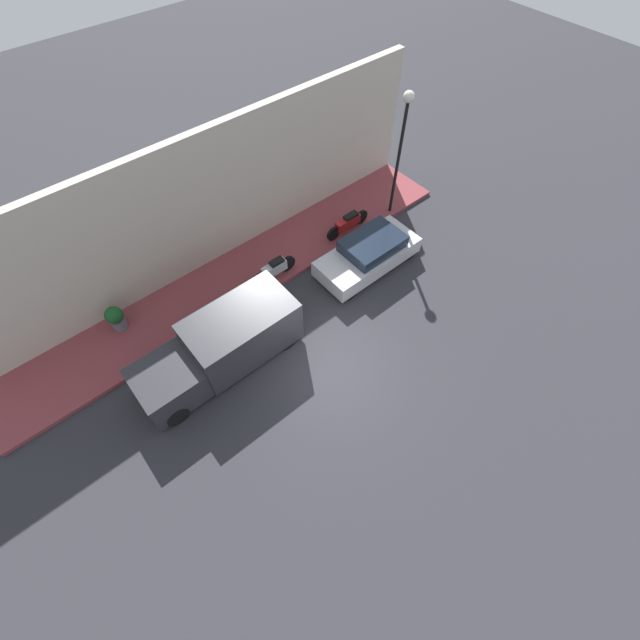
# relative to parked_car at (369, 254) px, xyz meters

# --- Properties ---
(ground_plane) EXTENTS (60.00, 60.00, 0.00)m
(ground_plane) POSITION_rel_parked_car_xyz_m (-2.44, 3.99, -0.62)
(ground_plane) COLOR #2D2D33
(sidewalk) EXTENTS (2.58, 17.84, 0.15)m
(sidewalk) POSITION_rel_parked_car_xyz_m (2.56, 3.99, -0.54)
(sidewalk) COLOR brown
(sidewalk) RESTS_ON ground_plane
(building_facade) EXTENTS (0.30, 17.84, 5.06)m
(building_facade) POSITION_rel_parked_car_xyz_m (4.00, 3.99, 1.91)
(building_facade) COLOR beige
(building_facade) RESTS_ON ground_plane
(parked_car) EXTENTS (1.72, 3.97, 1.27)m
(parked_car) POSITION_rel_parked_car_xyz_m (0.00, 0.00, 0.00)
(parked_car) COLOR silver
(parked_car) RESTS_ON ground_plane
(delivery_van) EXTENTS (1.85, 5.21, 1.88)m
(delivery_van) POSITION_rel_parked_car_xyz_m (-0.15, 6.41, 0.34)
(delivery_van) COLOR #2D2D33
(delivery_van) RESTS_ON ground_plane
(motorcycle_red) EXTENTS (0.30, 2.08, 0.76)m
(motorcycle_red) POSITION_rel_parked_car_xyz_m (1.77, -0.57, -0.04)
(motorcycle_red) COLOR #B21E1E
(motorcycle_red) RESTS_ON sidewalk
(scooter_silver) EXTENTS (0.30, 1.81, 0.81)m
(scooter_silver) POSITION_rel_parked_car_xyz_m (1.63, 3.10, -0.02)
(scooter_silver) COLOR #B7B7BF
(scooter_silver) RESTS_ON sidewalk
(streetlamp) EXTENTS (0.39, 0.39, 4.92)m
(streetlamp) POSITION_rel_parked_car_xyz_m (1.54, -2.74, 2.98)
(streetlamp) COLOR black
(streetlamp) RESTS_ON sidewalk
(potted_plant) EXTENTS (0.58, 0.58, 0.95)m
(potted_plant) POSITION_rel_parked_car_xyz_m (3.20, 8.41, 0.05)
(potted_plant) COLOR slate
(potted_plant) RESTS_ON sidewalk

